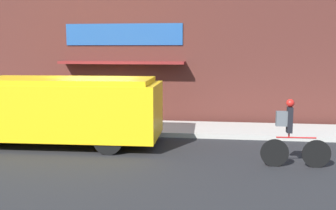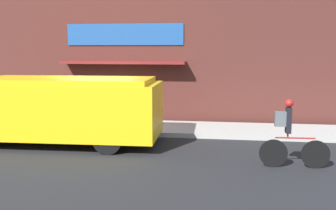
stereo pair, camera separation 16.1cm
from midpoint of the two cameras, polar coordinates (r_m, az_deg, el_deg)
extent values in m
plane|color=#232326|center=(13.30, -9.61, -4.37)|extent=(70.00, 70.00, 0.00)
cube|color=#ADAAA3|center=(14.31, -8.29, -3.13)|extent=(28.00, 2.18, 0.16)
cube|color=#4C231E|center=(15.42, -6.98, 7.76)|extent=(17.29, 0.18, 5.54)
cube|color=#1E4C93|center=(15.25, -6.02, 10.15)|extent=(4.52, 0.05, 0.81)
cube|color=maroon|center=(14.90, -6.30, 6.15)|extent=(4.74, 0.75, 0.10)
cube|color=yellow|center=(12.07, -13.95, -0.60)|extent=(5.50, 2.37, 1.58)
cube|color=yellow|center=(11.98, -14.09, 3.48)|extent=(5.06, 2.18, 0.15)
cube|color=red|center=(13.87, -17.82, 0.69)|extent=(0.04, 0.44, 0.44)
cylinder|color=black|center=(14.14, -22.65, -2.48)|extent=(0.82, 0.28, 0.81)
cylinder|color=black|center=(12.67, -6.16, -3.06)|extent=(0.82, 0.28, 0.81)
cylinder|color=black|center=(10.87, -8.32, -4.98)|extent=(0.82, 0.28, 0.81)
cylinder|color=black|center=(10.18, 21.05, -6.71)|extent=(0.69, 0.07, 0.69)
cylinder|color=black|center=(9.97, 15.49, -6.77)|extent=(0.69, 0.07, 0.69)
cylinder|color=red|center=(9.97, 18.40, -4.57)|extent=(0.95, 0.07, 0.04)
cylinder|color=red|center=(9.92, 17.43, -4.23)|extent=(0.04, 0.04, 0.12)
cube|color=black|center=(9.85, 17.53, -2.13)|extent=(0.13, 0.20, 0.62)
sphere|color=red|center=(9.79, 17.63, 0.25)|extent=(0.19, 0.19, 0.19)
cube|color=#565B60|center=(9.81, 16.45, -1.95)|extent=(0.27, 0.15, 0.36)
camera|label=1|loc=(0.08, -89.63, 0.05)|focal=42.00mm
camera|label=2|loc=(0.08, 90.37, -0.05)|focal=42.00mm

